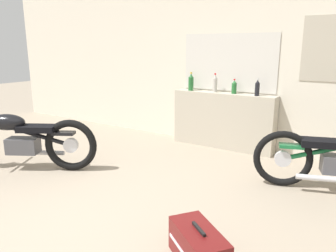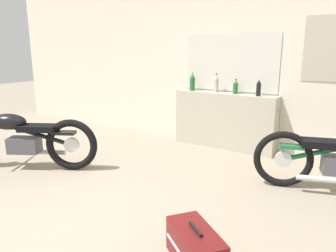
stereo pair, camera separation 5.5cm
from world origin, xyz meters
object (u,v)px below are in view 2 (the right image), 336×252
at_px(bottle_center, 235,87).
at_px(hard_case_darkred, 195,247).
at_px(bottle_right_center, 259,88).
at_px(motorcycle_black, 19,139).
at_px(bottle_left_center, 216,84).
at_px(bottle_leftmost, 192,82).

bearing_deg(bottle_center, hard_case_darkred, -72.82).
relative_size(bottle_right_center, motorcycle_black, 0.14).
xyz_separation_m(bottle_left_center, bottle_right_center, (0.72, -0.05, -0.02)).
distance_m(bottle_leftmost, bottle_center, 0.77).
bearing_deg(bottle_right_center, bottle_leftmost, 179.59).
relative_size(bottle_left_center, bottle_center, 1.32).
height_order(bottle_right_center, hard_case_darkred, bottle_right_center).
bearing_deg(motorcycle_black, hard_case_darkred, -9.13).
distance_m(bottle_left_center, bottle_right_center, 0.72).
bearing_deg(hard_case_darkred, bottle_right_center, 100.22).
xyz_separation_m(bottle_left_center, bottle_center, (0.34, -0.00, -0.03)).
xyz_separation_m(bottle_leftmost, hard_case_darkred, (1.68, -2.91, -0.91)).
bearing_deg(bottle_leftmost, bottle_right_center, -0.41).
bearing_deg(bottle_center, bottle_right_center, -6.45).
bearing_deg(bottle_right_center, motorcycle_black, -135.94).
bearing_deg(motorcycle_black, bottle_leftmost, 60.99).
xyz_separation_m(bottle_left_center, motorcycle_black, (-1.77, -2.46, -0.63)).
xyz_separation_m(bottle_leftmost, motorcycle_black, (-1.34, -2.42, -0.63)).
relative_size(bottle_leftmost, bottle_right_center, 1.15).
distance_m(bottle_center, bottle_right_center, 0.39).
bearing_deg(bottle_center, bottle_left_center, 179.56).
distance_m(motorcycle_black, hard_case_darkred, 3.07).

